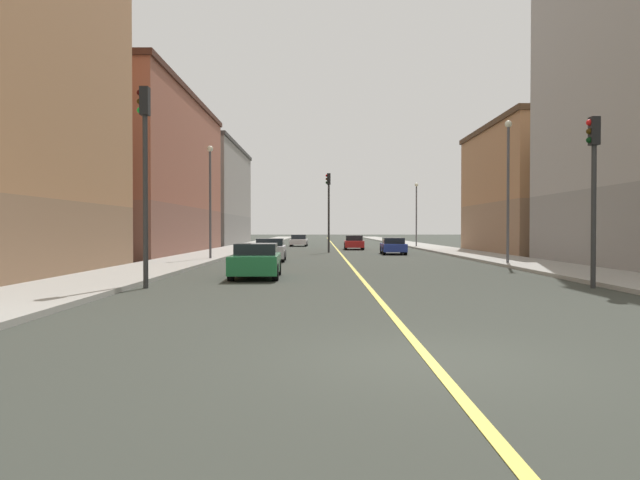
% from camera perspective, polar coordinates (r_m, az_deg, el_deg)
% --- Properties ---
extents(ground_plane, '(400.00, 400.00, 0.00)m').
position_cam_1_polar(ground_plane, '(9.24, 9.92, -10.87)').
color(ground_plane, '#333730').
rests_on(ground_plane, ground).
extents(sidewalk_left, '(3.70, 168.00, 0.15)m').
position_cam_1_polar(sidewalk_left, '(58.96, 10.62, -0.76)').
color(sidewalk_left, '#9E9B93').
rests_on(sidewalk_left, ground).
extents(sidewalk_right, '(3.70, 168.00, 0.15)m').
position_cam_1_polar(sidewalk_right, '(58.45, -7.85, -0.77)').
color(sidewalk_right, '#9E9B93').
rests_on(sidewalk_right, ground).
extents(lane_center_stripe, '(0.16, 154.00, 0.01)m').
position_cam_1_polar(lane_center_stripe, '(57.95, 1.42, -0.84)').
color(lane_center_stripe, '#E5D14C').
rests_on(lane_center_stripe, ground).
extents(building_left_mid, '(8.37, 16.73, 9.96)m').
position_cam_1_polar(building_left_mid, '(50.76, 19.36, 4.46)').
color(building_left_mid, '#8F6B4F').
rests_on(building_left_mid, ground).
extents(building_right_midblock, '(8.37, 25.08, 12.22)m').
position_cam_1_polar(building_right_midblock, '(49.70, -16.26, 5.86)').
color(building_right_midblock, brown).
rests_on(building_right_midblock, ground).
extents(building_right_distant, '(8.37, 24.06, 11.84)m').
position_cam_1_polar(building_right_distant, '(75.39, -10.66, 4.08)').
color(building_right_distant, slate).
rests_on(building_right_distant, ground).
extents(traffic_light_left_near, '(0.40, 0.32, 5.48)m').
position_cam_1_polar(traffic_light_left_near, '(21.57, 23.87, 5.41)').
color(traffic_light_left_near, '#2D2D2D').
rests_on(traffic_light_left_near, ground).
extents(traffic_light_right_near, '(0.40, 0.32, 6.43)m').
position_cam_1_polar(traffic_light_right_near, '(20.55, -16.09, 7.22)').
color(traffic_light_right_near, '#2D2D2D').
rests_on(traffic_light_right_near, ground).
extents(traffic_light_median_far, '(0.40, 0.32, 6.37)m').
position_cam_1_polar(traffic_light_median_far, '(49.41, 0.66, 3.58)').
color(traffic_light_median_far, '#2D2D2D').
rests_on(traffic_light_median_far, ground).
extents(street_lamp_left_near, '(0.36, 0.36, 7.37)m').
position_cam_1_polar(street_lamp_left_near, '(33.44, 16.90, 5.61)').
color(street_lamp_left_near, '#4C4C51').
rests_on(street_lamp_left_near, ground).
extents(street_lamp_right_near, '(0.36, 0.36, 6.74)m').
position_cam_1_polar(street_lamp_right_near, '(37.49, -10.30, 4.62)').
color(street_lamp_right_near, '#4C4C51').
rests_on(street_lamp_right_near, ground).
extents(street_lamp_left_far, '(0.36, 0.36, 6.40)m').
position_cam_1_polar(street_lamp_left_far, '(62.96, 8.79, 3.00)').
color(street_lamp_left_far, '#4C4C51').
rests_on(street_lamp_left_far, ground).
extents(car_red, '(1.87, 4.52, 1.31)m').
position_cam_1_polar(car_red, '(57.05, 3.03, -0.24)').
color(car_red, red).
rests_on(car_red, ground).
extents(car_silver, '(1.87, 4.04, 1.34)m').
position_cam_1_polar(car_silver, '(36.22, -4.79, -0.95)').
color(car_silver, silver).
rests_on(car_silver, ground).
extents(car_green, '(1.96, 4.47, 1.33)m').
position_cam_1_polar(car_green, '(24.07, -6.10, -1.94)').
color(car_green, '#1E6B38').
rests_on(car_green, ground).
extents(car_blue, '(1.87, 4.15, 1.24)m').
position_cam_1_polar(car_blue, '(46.53, 6.67, -0.55)').
color(car_blue, '#23389E').
rests_on(car_blue, ground).
extents(car_white, '(1.92, 4.39, 1.28)m').
position_cam_1_polar(car_white, '(67.61, -2.11, -0.05)').
color(car_white, white).
rests_on(car_white, ground).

